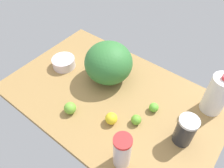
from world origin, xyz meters
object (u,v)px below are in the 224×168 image
(lime_far_back, at_px, (136,120))
(lemon_by_jug, at_px, (111,118))
(shaker_bottle, at_px, (185,130))
(watermelon, at_px, (109,63))
(milk_jug, at_px, (217,94))
(tumbler_cup, at_px, (122,151))
(mixing_bowl, at_px, (64,62))
(lime_loose, at_px, (154,107))
(lime_near_front, at_px, (70,108))

(lime_far_back, xyz_separation_m, lemon_by_jug, (0.10, 0.07, 0.00))
(shaker_bottle, height_order, lemon_by_jug, shaker_bottle)
(lemon_by_jug, bearing_deg, watermelon, -49.13)
(lemon_by_jug, bearing_deg, milk_jug, -132.75)
(watermelon, distance_m, tumbler_cup, 0.53)
(mixing_bowl, bearing_deg, lime_far_back, 173.01)
(lime_loose, relative_size, lime_near_front, 0.79)
(milk_jug, relative_size, lime_far_back, 4.67)
(mixing_bowl, xyz_separation_m, milk_jug, (-0.86, -0.25, 0.08))
(lemon_by_jug, bearing_deg, tumbler_cup, 140.36)
(lemon_by_jug, bearing_deg, mixing_bowl, -16.43)
(watermelon, bearing_deg, mixing_bowl, 18.38)
(watermelon, distance_m, lime_far_back, 0.36)
(lime_loose, xyz_separation_m, lemon_by_jug, (0.13, 0.19, 0.01))
(mixing_bowl, height_order, milk_jug, milk_jug)
(shaker_bottle, xyz_separation_m, lemon_by_jug, (0.32, 0.13, -0.05))
(lemon_by_jug, bearing_deg, lime_near_front, 21.55)
(lime_far_back, distance_m, lime_loose, 0.12)
(shaker_bottle, xyz_separation_m, mixing_bowl, (0.82, -0.02, -0.05))
(lemon_by_jug, bearing_deg, lime_loose, -124.11)
(shaker_bottle, distance_m, mixing_bowl, 0.82)
(shaker_bottle, relative_size, lime_loose, 3.25)
(lime_near_front, bearing_deg, lime_loose, -140.86)
(mixing_bowl, height_order, lime_far_back, mixing_bowl)
(mixing_bowl, relative_size, lime_loose, 2.81)
(lime_loose, relative_size, lemon_by_jug, 0.82)
(watermelon, xyz_separation_m, lime_near_front, (-0.00, 0.32, -0.09))
(lime_far_back, bearing_deg, lemon_by_jug, 35.78)
(watermelon, bearing_deg, lime_far_back, 151.50)
(shaker_bottle, distance_m, watermelon, 0.55)
(milk_jug, relative_size, lemon_by_jug, 3.94)
(lime_near_front, xyz_separation_m, lemon_by_jug, (-0.21, -0.08, -0.00))
(watermelon, distance_m, lemon_by_jug, 0.33)
(lime_loose, distance_m, lemon_by_jug, 0.23)
(lime_loose, xyz_separation_m, lime_near_front, (0.34, 0.28, 0.01))
(watermelon, bearing_deg, lemon_by_jug, 130.87)
(mixing_bowl, bearing_deg, shaker_bottle, 178.71)
(milk_jug, bearing_deg, watermelon, 14.85)
(shaker_bottle, relative_size, tumbler_cup, 0.85)
(shaker_bottle, xyz_separation_m, tumbler_cup, (0.16, 0.26, 0.01))
(milk_jug, relative_size, lime_loose, 4.82)
(watermelon, bearing_deg, tumbler_cup, 134.63)
(shaker_bottle, height_order, mixing_bowl, shaker_bottle)
(tumbler_cup, height_order, lime_far_back, tumbler_cup)
(mixing_bowl, xyz_separation_m, tumbler_cup, (-0.66, 0.28, 0.07))
(lime_loose, bearing_deg, lime_near_front, 39.14)
(lemon_by_jug, bearing_deg, lime_far_back, -144.22)
(shaker_bottle, distance_m, tumbler_cup, 0.31)
(mixing_bowl, distance_m, milk_jug, 0.90)
(mixing_bowl, bearing_deg, milk_jug, -163.96)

